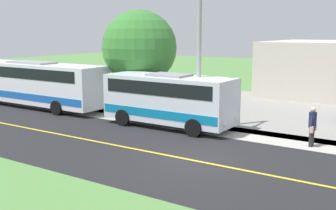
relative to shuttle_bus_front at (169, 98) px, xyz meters
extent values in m
plane|color=#548442|center=(4.53, 4.06, -1.58)|extent=(120.00, 120.00, 0.00)
cube|color=black|center=(4.53, 4.06, -1.58)|extent=(8.00, 100.00, 0.01)
cube|color=#B2ADA3|center=(-0.67, 4.06, -1.58)|extent=(2.40, 100.00, 0.01)
cube|color=gold|center=(4.53, 4.06, -1.58)|extent=(0.16, 100.00, 0.00)
cube|color=silver|center=(0.00, 0.00, -0.03)|extent=(2.46, 7.20, 2.41)
cube|color=#0C72A5|center=(0.00, 0.00, -0.68)|extent=(2.50, 7.06, 0.44)
cube|color=black|center=(0.00, 0.00, 0.62)|extent=(2.50, 6.48, 0.70)
cube|color=gray|center=(0.00, 0.00, 1.23)|extent=(1.48, 2.16, 0.12)
cylinder|color=black|center=(-1.23, 2.23, -1.13)|extent=(0.25, 0.90, 0.90)
cylinder|color=black|center=(1.23, 2.23, -1.13)|extent=(0.25, 0.90, 0.90)
cylinder|color=black|center=(-1.23, -2.23, -1.13)|extent=(0.25, 0.90, 0.90)
cylinder|color=black|center=(1.23, -2.23, -1.13)|extent=(0.25, 0.90, 0.90)
sphere|color=#F2EACC|center=(-0.68, 3.62, -0.88)|extent=(0.20, 0.20, 0.20)
sphere|color=#F2EACC|center=(0.68, 3.62, -0.88)|extent=(0.20, 0.20, 0.20)
cube|color=white|center=(-0.03, -11.17, 0.07)|extent=(2.52, 11.86, 2.61)
cube|color=blue|center=(-0.03, -11.17, -0.68)|extent=(2.56, 11.62, 0.44)
cube|color=black|center=(-0.03, -11.17, 0.82)|extent=(2.56, 10.67, 0.70)
cube|color=gray|center=(-0.03, -11.17, 1.43)|extent=(1.51, 3.56, 0.12)
cylinder|color=black|center=(-1.28, -7.50, -1.13)|extent=(0.25, 0.90, 0.90)
cylinder|color=black|center=(1.23, -7.50, -1.13)|extent=(0.25, 0.90, 0.90)
cylinder|color=black|center=(-1.28, -14.85, -1.13)|extent=(0.25, 0.90, 0.90)
sphere|color=#F2EACC|center=(-0.72, -5.23, -0.88)|extent=(0.20, 0.20, 0.20)
sphere|color=#F2EACC|center=(0.67, -5.23, -0.88)|extent=(0.20, 0.20, 0.20)
cylinder|color=#262628|center=(-0.33, 7.52, -1.15)|extent=(0.18, 0.18, 0.88)
cylinder|color=#262628|center=(-0.13, 7.52, -1.15)|extent=(0.18, 0.18, 0.88)
cylinder|color=#1E2347|center=(-0.23, 7.52, -0.36)|extent=(0.34, 0.34, 0.69)
sphere|color=beige|center=(-0.23, 7.52, 0.10)|extent=(0.24, 0.24, 0.24)
cylinder|color=#1E2347|center=(-0.41, 7.52, -0.33)|extent=(0.29, 0.10, 0.62)
cube|color=beige|center=(-0.49, 7.57, -0.76)|extent=(0.20, 0.12, 0.28)
cylinder|color=#1E2347|center=(-0.05, 7.52, -0.33)|extent=(0.29, 0.10, 0.62)
cube|color=beige|center=(0.03, 7.57, -0.76)|extent=(0.20, 0.12, 0.28)
cylinder|color=#9E9EA3|center=(-0.47, 1.54, 2.77)|extent=(0.24, 0.24, 8.71)
cylinder|color=brown|center=(-2.87, -4.16, -0.45)|extent=(0.36, 0.36, 2.28)
sphere|color=#387A33|center=(-2.87, -4.16, 2.49)|extent=(4.78, 4.78, 4.78)
camera|label=1|loc=(18.55, 12.16, 3.58)|focal=44.65mm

